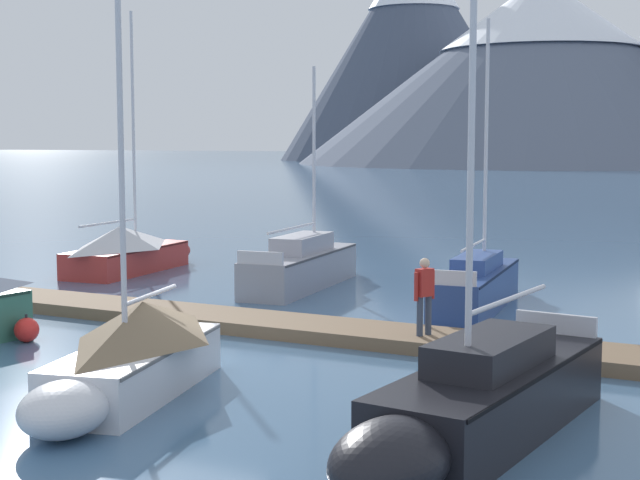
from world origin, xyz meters
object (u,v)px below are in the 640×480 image
object	(u,v)px
sailboat_mid_dock_port	(306,264)
sailboat_far_berth	(480,283)
sailboat_nearest_berth	(129,249)
sailboat_mid_dock_starboard	(130,354)
sailboat_outer_slip	(477,402)
person_on_dock	(424,291)
mooring_buoy_inner_mooring	(27,330)

from	to	relation	value
sailboat_mid_dock_port	sailboat_far_berth	xyz separation A→B (m)	(5.94, -1.19, -0.03)
sailboat_nearest_berth	sailboat_mid_dock_starboard	distance (m)	16.50
sailboat_outer_slip	sailboat_far_berth	bearing A→B (deg)	106.70
sailboat_far_berth	sailboat_outer_slip	distance (m)	11.96
person_on_dock	sailboat_mid_dock_starboard	bearing A→B (deg)	-118.30
sailboat_nearest_berth	sailboat_mid_dock_port	distance (m)	6.97
sailboat_mid_dock_port	sailboat_mid_dock_starboard	world-z (taller)	sailboat_mid_dock_starboard
sailboat_mid_dock_starboard	sailboat_outer_slip	bearing A→B (deg)	1.75
person_on_dock	sailboat_nearest_berth	bearing A→B (deg)	152.38
sailboat_nearest_berth	sailboat_far_berth	distance (m)	12.98
sailboat_mid_dock_port	sailboat_outer_slip	world-z (taller)	sailboat_outer_slip
sailboat_nearest_berth	sailboat_outer_slip	size ratio (longest dim) A/B	1.02
sailboat_mid_dock_starboard	mooring_buoy_inner_mooring	world-z (taller)	sailboat_mid_dock_starboard
sailboat_nearest_berth	sailboat_mid_dock_starboard	world-z (taller)	sailboat_mid_dock_starboard
sailboat_nearest_berth	sailboat_far_berth	world-z (taller)	sailboat_nearest_berth
mooring_buoy_inner_mooring	sailboat_mid_dock_starboard	bearing A→B (deg)	-28.44
sailboat_mid_dock_starboard	person_on_dock	world-z (taller)	sailboat_mid_dock_starboard
sailboat_nearest_berth	mooring_buoy_inner_mooring	bearing A→B (deg)	-63.49
sailboat_mid_dock_port	person_on_dock	distance (m)	9.38
sailboat_nearest_berth	sailboat_mid_dock_port	world-z (taller)	sailboat_nearest_berth
person_on_dock	sailboat_mid_dock_port	bearing A→B (deg)	133.20
sailboat_mid_dock_port	mooring_buoy_inner_mooring	bearing A→B (deg)	-100.18
sailboat_nearest_berth	sailboat_mid_dock_port	bearing A→B (deg)	-1.46
sailboat_nearest_berth	sailboat_outer_slip	xyz separation A→B (m)	(16.35, -12.83, -0.11)
sailboat_far_berth	mooring_buoy_inner_mooring	bearing A→B (deg)	-130.92
sailboat_mid_dock_starboard	sailboat_far_berth	bearing A→B (deg)	76.60
sailboat_nearest_berth	person_on_dock	distance (m)	15.10
sailboat_mid_dock_starboard	person_on_dock	xyz separation A→B (m)	(3.24, 6.02, 0.48)
sailboat_mid_dock_port	mooring_buoy_inner_mooring	xyz separation A→B (m)	(-1.82, -10.14, -0.40)
sailboat_mid_dock_port	sailboat_mid_dock_starboard	bearing A→B (deg)	-76.16
sailboat_outer_slip	person_on_dock	bearing A→B (deg)	116.99
sailboat_nearest_berth	sailboat_outer_slip	distance (m)	20.78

